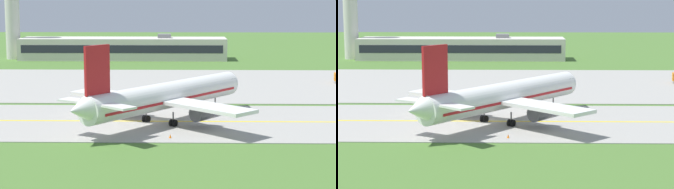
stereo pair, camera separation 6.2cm
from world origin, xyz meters
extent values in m
plane|color=#47702D|center=(0.00, 0.00, 0.00)|extent=(500.00, 500.00, 0.00)
cube|color=#9E9B93|center=(0.00, 0.00, 0.05)|extent=(240.00, 28.00, 0.10)
cube|color=#9E9B93|center=(10.00, 42.00, 0.05)|extent=(140.00, 52.00, 0.10)
cube|color=yellow|center=(0.00, 0.00, 0.11)|extent=(220.00, 0.60, 0.01)
cylinder|color=white|center=(2.68, -0.39, 4.20)|extent=(23.56, 29.63, 4.00)
cone|color=white|center=(13.57, 14.19, 4.20)|extent=(4.60, 4.36, 3.80)
cone|color=white|center=(-8.33, -15.13, 4.60)|extent=(4.64, 4.60, 3.40)
cube|color=red|center=(2.68, -0.39, 3.70)|extent=(21.99, 27.50, 0.36)
cube|color=#1E232D|center=(12.26, 12.43, 4.90)|extent=(3.80, 3.48, 0.70)
cube|color=white|center=(-5.45, 2.93, 3.70)|extent=(15.46, 11.43, 0.50)
cylinder|color=#47474C|center=(-2.65, 3.34, 2.30)|extent=(3.88, 4.10, 2.30)
cylinder|color=black|center=(-1.69, 4.62, 2.30)|extent=(1.83, 1.46, 2.10)
cube|color=white|center=(8.17, -7.24, 3.70)|extent=(14.03, 13.97, 0.50)
cylinder|color=#47474C|center=(7.77, -4.44, 2.30)|extent=(3.88, 4.10, 2.30)
cylinder|color=black|center=(8.73, -3.16, 2.30)|extent=(1.83, 1.46, 2.10)
cube|color=red|center=(-6.30, -12.41, 9.45)|extent=(2.95, 3.76, 6.50)
cube|color=white|center=(-8.98, -10.65, 5.00)|extent=(6.38, 5.13, 0.30)
cube|color=white|center=(-3.85, -14.48, 5.00)|extent=(6.03, 5.84, 0.30)
cylinder|color=slate|center=(10.46, 10.02, 1.38)|extent=(0.24, 0.24, 1.65)
cylinder|color=black|center=(10.46, 10.02, 0.55)|extent=(0.94, 1.09, 1.10)
cylinder|color=slate|center=(-0.60, -0.44, 1.38)|extent=(0.24, 0.24, 1.65)
cylinder|color=black|center=(-0.82, -0.27, 0.55)|extent=(0.94, 1.09, 1.10)
cylinder|color=black|center=(-0.38, -0.60, 0.55)|extent=(0.94, 1.09, 1.10)
cylinder|color=slate|center=(3.57, -3.55, 1.38)|extent=(0.24, 0.24, 1.65)
cylinder|color=black|center=(3.35, -3.39, 0.55)|extent=(0.94, 1.09, 1.10)
cylinder|color=black|center=(3.79, -3.72, 0.55)|extent=(0.94, 1.09, 1.10)
cube|color=#1E232D|center=(38.83, 43.47, 1.81)|extent=(0.33, 1.84, 0.81)
cube|color=beige|center=(-13.25, 97.20, 3.32)|extent=(63.26, 13.22, 6.64)
cube|color=#1E232D|center=(-13.25, 90.54, 3.65)|extent=(60.73, 0.10, 2.39)
cube|color=slate|center=(-0.60, 97.20, 7.24)|extent=(4.00, 4.00, 1.20)
cylinder|color=silver|center=(-47.79, 97.67, 12.22)|extent=(4.40, 4.40, 24.45)
cone|color=orange|center=(-2.75, 12.02, 0.30)|extent=(0.44, 0.44, 0.60)
cone|color=orange|center=(3.27, -11.34, 0.30)|extent=(0.44, 0.44, 0.60)
cone|color=orange|center=(-13.02, 12.67, 0.30)|extent=(0.44, 0.44, 0.60)
camera|label=1|loc=(4.80, -91.78, 18.73)|focal=65.35mm
camera|label=2|loc=(4.86, -91.78, 18.73)|focal=65.35mm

